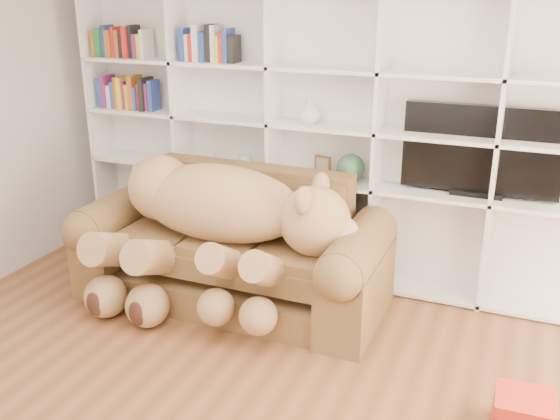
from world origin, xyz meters
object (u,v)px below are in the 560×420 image
at_px(gift_box, 523,417).
at_px(tv, 481,151).
at_px(sofa, 234,253).
at_px(teddy_bear, 215,221).

relative_size(gift_box, tv, 0.28).
height_order(sofa, tv, tv).
xyz_separation_m(sofa, teddy_bear, (-0.05, -0.20, 0.34)).
height_order(sofa, teddy_bear, teddy_bear).
distance_m(gift_box, tv, 1.98).
relative_size(teddy_bear, gift_box, 6.14).
bearing_deg(gift_box, sofa, 158.46).
relative_size(sofa, tv, 2.06).
bearing_deg(sofa, tv, 22.60).
height_order(teddy_bear, gift_box, teddy_bear).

